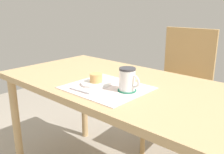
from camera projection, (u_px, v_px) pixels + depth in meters
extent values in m
cylinder|color=tan|center=(16.00, 125.00, 1.66)|extent=(0.05, 0.05, 0.67)
cylinder|color=tan|center=(84.00, 100.00, 2.09)|extent=(0.05, 0.05, 0.67)
cube|color=tan|center=(118.00, 84.00, 1.37)|extent=(1.37, 0.71, 0.04)
cylinder|color=tan|center=(190.00, 143.00, 1.67)|extent=(0.04, 0.04, 0.43)
cylinder|color=tan|center=(143.00, 128.00, 1.87)|extent=(0.04, 0.04, 0.43)
cylinder|color=tan|center=(205.00, 123.00, 1.95)|extent=(0.04, 0.04, 0.43)
cylinder|color=tan|center=(163.00, 112.00, 2.14)|extent=(0.04, 0.04, 0.43)
cube|color=tan|center=(177.00, 98.00, 1.84)|extent=(0.46, 0.46, 0.04)
cube|color=tan|center=(189.00, 59.00, 1.92)|extent=(0.39, 0.07, 0.47)
cube|color=silver|center=(107.00, 88.00, 1.25)|extent=(0.39, 0.34, 0.00)
cylinder|color=white|center=(96.00, 83.00, 1.30)|extent=(0.16, 0.16, 0.01)
cylinder|color=#E0A860|center=(96.00, 78.00, 1.29)|extent=(0.07, 0.07, 0.04)
cylinder|color=#196B4C|center=(127.00, 90.00, 1.20)|extent=(0.09, 0.09, 0.00)
cylinder|color=white|center=(127.00, 80.00, 1.19)|extent=(0.08, 0.08, 0.10)
cylinder|color=#3D3D42|center=(127.00, 69.00, 1.17)|extent=(0.08, 0.08, 0.01)
torus|color=white|center=(134.00, 81.00, 1.16)|extent=(0.06, 0.01, 0.06)
cylinder|color=silver|center=(80.00, 91.00, 1.19)|extent=(0.13, 0.02, 0.01)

